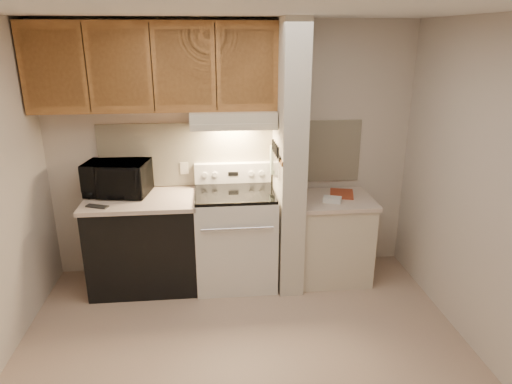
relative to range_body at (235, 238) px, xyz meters
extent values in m
plane|color=tan|center=(0.00, -1.16, -0.46)|extent=(3.60, 3.60, 0.00)
plane|color=white|center=(0.00, -1.16, 2.04)|extent=(3.60, 3.60, 0.00)
cube|color=beige|center=(0.00, 0.34, 0.79)|extent=(3.60, 2.50, 0.02)
cube|color=beige|center=(1.80, -1.16, 0.79)|extent=(0.02, 3.00, 2.50)
cube|color=#FDF1CE|center=(0.00, 0.33, 0.78)|extent=(2.60, 0.02, 0.63)
cube|color=silver|center=(0.00, 0.00, 0.00)|extent=(0.76, 0.65, 0.92)
cube|color=black|center=(0.00, -0.32, 0.04)|extent=(0.50, 0.01, 0.30)
cylinder|color=silver|center=(0.00, -0.35, 0.26)|extent=(0.65, 0.02, 0.02)
cube|color=black|center=(0.00, 0.00, 0.48)|extent=(0.74, 0.64, 0.03)
cube|color=silver|center=(0.00, 0.28, 0.59)|extent=(0.76, 0.08, 0.20)
cube|color=black|center=(0.00, 0.24, 0.59)|extent=(0.10, 0.01, 0.04)
cylinder|color=silver|center=(-0.28, 0.24, 0.59)|extent=(0.05, 0.02, 0.05)
cylinder|color=silver|center=(-0.18, 0.24, 0.59)|extent=(0.05, 0.02, 0.05)
cylinder|color=silver|center=(0.18, 0.24, 0.59)|extent=(0.05, 0.02, 0.05)
cylinder|color=silver|center=(0.28, 0.24, 0.59)|extent=(0.05, 0.02, 0.05)
cube|color=black|center=(-0.88, 0.01, -0.03)|extent=(1.00, 0.63, 0.87)
cube|color=beige|center=(-0.88, 0.01, 0.43)|extent=(1.04, 0.67, 0.04)
cube|color=black|center=(-1.23, -0.19, 0.46)|extent=(0.21, 0.13, 0.01)
cylinder|color=#316B6A|center=(-1.19, 0.23, 0.50)|extent=(0.11, 0.11, 0.10)
cube|color=beige|center=(-0.48, 0.32, 0.64)|extent=(0.08, 0.01, 0.12)
imported|color=black|center=(-1.10, 0.15, 0.61)|extent=(0.63, 0.48, 0.32)
cube|color=beige|center=(0.51, -0.01, 0.79)|extent=(0.22, 0.70, 2.50)
cube|color=#9C6431|center=(0.39, -0.01, 0.84)|extent=(0.01, 0.70, 0.04)
cube|color=black|center=(0.39, -0.06, 0.86)|extent=(0.02, 0.42, 0.04)
cube|color=silver|center=(0.38, -0.22, 0.76)|extent=(0.01, 0.03, 0.16)
cylinder|color=black|center=(0.38, -0.21, 0.91)|extent=(0.02, 0.02, 0.10)
cube|color=silver|center=(0.38, -0.15, 0.75)|extent=(0.01, 0.04, 0.18)
cylinder|color=black|center=(0.38, -0.13, 0.91)|extent=(0.02, 0.02, 0.10)
cube|color=silver|center=(0.38, -0.07, 0.74)|extent=(0.01, 0.04, 0.20)
cylinder|color=black|center=(0.38, -0.06, 0.91)|extent=(0.02, 0.02, 0.10)
cube|color=silver|center=(0.38, 0.01, 0.76)|extent=(0.01, 0.04, 0.16)
cylinder|color=black|center=(0.38, 0.02, 0.91)|extent=(0.02, 0.02, 0.10)
cube|color=silver|center=(0.38, 0.12, 0.75)|extent=(0.01, 0.04, 0.18)
cylinder|color=black|center=(0.38, 0.12, 0.91)|extent=(0.02, 0.02, 0.10)
cube|color=gray|center=(0.38, 0.17, 0.75)|extent=(0.03, 0.11, 0.27)
cube|color=beige|center=(0.97, -0.01, -0.06)|extent=(0.70, 0.60, 0.81)
cube|color=beige|center=(0.97, -0.01, 0.37)|extent=(0.74, 0.64, 0.04)
cube|color=#A63F24|center=(1.07, 0.09, 0.40)|extent=(0.30, 0.36, 0.01)
cube|color=white|center=(0.92, -0.11, 0.41)|extent=(0.20, 0.17, 0.04)
cube|color=beige|center=(0.00, 0.12, 1.17)|extent=(0.78, 0.44, 0.15)
cube|color=beige|center=(0.00, -0.08, 1.12)|extent=(0.78, 0.04, 0.06)
cube|color=#9C6431|center=(-0.69, 0.17, 1.62)|extent=(2.18, 0.33, 0.77)
cube|color=#9C6431|center=(-1.51, 0.01, 1.62)|extent=(0.46, 0.01, 0.63)
cube|color=black|center=(-1.23, 0.01, 1.62)|extent=(0.01, 0.01, 0.73)
cube|color=#9C6431|center=(-0.96, 0.01, 1.62)|extent=(0.46, 0.01, 0.63)
cube|color=black|center=(-0.69, 0.01, 1.62)|extent=(0.01, 0.01, 0.73)
cube|color=#9C6431|center=(-0.42, 0.01, 1.62)|extent=(0.46, 0.01, 0.63)
cube|color=black|center=(-0.14, 0.01, 1.62)|extent=(0.01, 0.01, 0.73)
cube|color=#9C6431|center=(0.13, 0.01, 1.62)|extent=(0.46, 0.01, 0.63)
camera|label=1|loc=(-0.21, -4.08, 1.89)|focal=32.00mm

